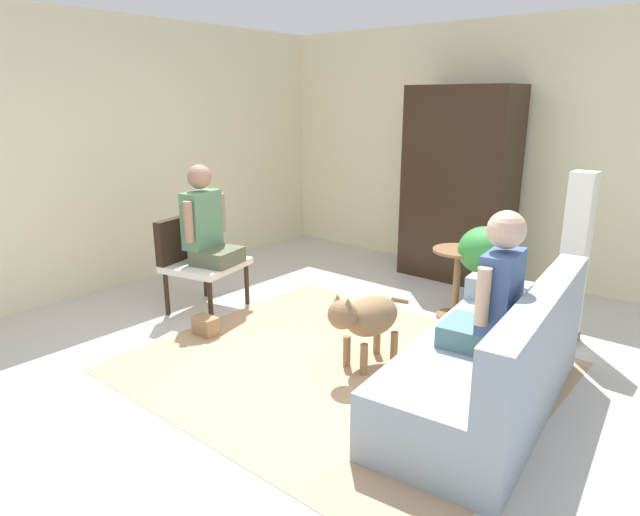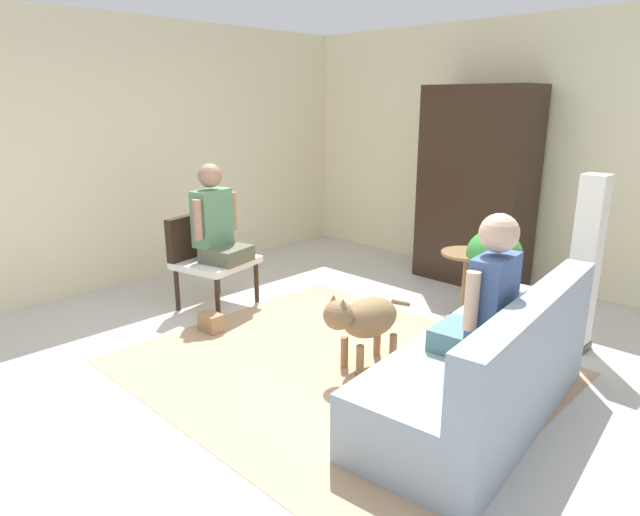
# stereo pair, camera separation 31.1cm
# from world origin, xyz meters

# --- Properties ---
(ground_plane) EXTENTS (6.95, 6.95, 0.00)m
(ground_plane) POSITION_xyz_m (0.00, 0.00, 0.00)
(ground_plane) COLOR beige
(back_wall) EXTENTS (6.27, 0.12, 2.70)m
(back_wall) POSITION_xyz_m (0.00, 2.96, 1.35)
(back_wall) COLOR beige
(back_wall) RESTS_ON ground
(left_wall) EXTENTS (0.12, 6.39, 2.70)m
(left_wall) POSITION_xyz_m (-2.90, 0.30, 1.35)
(left_wall) COLOR beige
(left_wall) RESTS_ON ground
(area_rug) EXTENTS (2.84, 2.51, 0.01)m
(area_rug) POSITION_xyz_m (0.09, 0.02, 0.00)
(area_rug) COLOR tan
(area_rug) RESTS_ON ground
(couch) EXTENTS (1.01, 1.96, 0.84)m
(couch) POSITION_xyz_m (1.17, 0.19, 0.30)
(couch) COLOR #8EA0AD
(couch) RESTS_ON ground
(armchair) EXTENTS (0.73, 0.78, 0.86)m
(armchair) POSITION_xyz_m (-1.69, 0.12, 0.52)
(armchair) COLOR black
(armchair) RESTS_ON ground
(person_on_couch) EXTENTS (0.46, 0.51, 0.87)m
(person_on_couch) POSITION_xyz_m (1.14, 0.16, 0.78)
(person_on_couch) COLOR slate
(person_on_armchair) EXTENTS (0.50, 0.53, 0.89)m
(person_on_armchair) POSITION_xyz_m (-1.55, 0.16, 0.82)
(person_on_armchair) COLOR #575D45
(round_end_table) EXTENTS (0.45, 0.45, 0.64)m
(round_end_table) POSITION_xyz_m (0.29, 1.44, 0.37)
(round_end_table) COLOR olive
(round_end_table) RESTS_ON ground
(dog) EXTENTS (0.36, 0.79, 0.61)m
(dog) POSITION_xyz_m (0.23, 0.15, 0.38)
(dog) COLOR olive
(dog) RESTS_ON ground
(potted_plant) EXTENTS (0.45, 0.45, 0.87)m
(potted_plant) POSITION_xyz_m (0.52, 1.46, 0.54)
(potted_plant) COLOR #4C5156
(potted_plant) RESTS_ON ground
(column_lamp) EXTENTS (0.20, 0.20, 1.37)m
(column_lamp) POSITION_xyz_m (1.20, 1.58, 0.68)
(column_lamp) COLOR #4C4742
(column_lamp) RESTS_ON ground
(armoire_cabinet) EXTENTS (1.12, 0.56, 2.04)m
(armoire_cabinet) POSITION_xyz_m (-0.28, 2.55, 1.02)
(armoire_cabinet) COLOR black
(armoire_cabinet) RESTS_ON ground
(handbag) EXTENTS (0.21, 0.13, 0.16)m
(handbag) POSITION_xyz_m (-1.12, -0.25, 0.08)
(handbag) COLOR #99724C
(handbag) RESTS_ON ground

